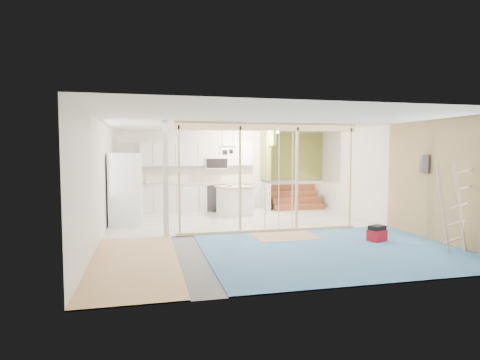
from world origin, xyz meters
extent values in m
cube|color=slate|center=(0.00, 0.00, 0.00)|extent=(7.00, 8.00, 0.01)
cube|color=white|center=(0.00, 0.00, 2.60)|extent=(7.00, 8.00, 0.01)
cube|color=silver|center=(0.00, 4.00, 1.30)|extent=(7.00, 0.01, 2.60)
cube|color=silver|center=(0.00, -4.00, 1.30)|extent=(7.00, 0.01, 2.60)
cube|color=silver|center=(-3.50, 0.00, 1.30)|extent=(0.01, 8.00, 2.60)
cube|color=silver|center=(3.50, 0.00, 1.30)|extent=(0.01, 8.00, 2.60)
cube|color=silver|center=(0.00, 2.00, 0.01)|extent=(7.00, 4.00, 0.02)
cube|color=teal|center=(1.00, -2.00, 0.01)|extent=(5.00, 4.00, 0.02)
cube|color=tan|center=(-2.75, -2.00, 0.01)|extent=(1.50, 4.00, 0.02)
cube|color=tan|center=(0.50, -0.60, 0.02)|extent=(1.40, 1.00, 0.01)
cube|color=beige|center=(0.30, 0.00, 2.50)|extent=(4.40, 0.09, 0.18)
cube|color=beige|center=(0.30, 0.00, 0.05)|extent=(4.40, 0.09, 0.06)
cube|color=silver|center=(-2.10, 0.00, 1.30)|extent=(0.12, 0.14, 2.60)
cube|color=beige|center=(-1.80, 0.00, 1.30)|extent=(0.04, 0.09, 2.40)
cube|color=beige|center=(-0.40, 0.00, 1.30)|extent=(0.05, 0.09, 2.40)
cube|color=beige|center=(1.00, 0.00, 1.30)|extent=(0.04, 0.09, 2.40)
cube|color=beige|center=(2.40, 0.00, 1.30)|extent=(0.04, 0.09, 2.40)
cylinder|color=silver|center=(0.20, -0.03, 1.22)|extent=(0.02, 0.02, 2.35)
cylinder|color=silver|center=(0.90, 0.02, 1.22)|extent=(0.02, 0.02, 2.35)
cylinder|color=silver|center=(0.55, 0.00, 1.22)|extent=(0.02, 0.02, 2.35)
cube|color=white|center=(-0.90, 3.70, 0.44)|extent=(3.60, 0.60, 0.88)
cube|color=#C4B399|center=(-0.90, 3.70, 0.91)|extent=(3.66, 0.64, 0.05)
cube|color=white|center=(-3.20, 2.60, 0.44)|extent=(0.60, 1.60, 0.88)
cube|color=#C4B399|center=(-3.20, 2.60, 0.91)|extent=(0.64, 1.64, 0.05)
cube|color=white|center=(-0.90, 3.82, 1.85)|extent=(3.60, 0.34, 0.75)
cube|color=white|center=(-0.30, 3.78, 1.55)|extent=(0.72, 0.38, 0.36)
cube|color=black|center=(-0.30, 3.59, 1.55)|extent=(0.68, 0.02, 0.30)
cube|color=olive|center=(1.30, 3.55, 1.80)|extent=(0.10, 0.90, 1.60)
cube|color=silver|center=(1.30, 3.55, 0.45)|extent=(0.10, 0.90, 0.90)
cube|color=olive|center=(1.30, 2.85, 2.35)|extent=(0.10, 0.50, 0.50)
cube|color=olive|center=(2.40, 3.97, 1.75)|extent=(2.20, 0.04, 1.60)
cube|color=silver|center=(2.40, 3.97, 0.45)|extent=(2.20, 0.04, 0.90)
cube|color=brown|center=(2.35, 3.20, 0.10)|extent=(1.70, 0.26, 0.20)
cube|color=brown|center=(2.35, 3.46, 0.30)|extent=(1.70, 0.26, 0.20)
cube|color=brown|center=(2.35, 3.72, 0.50)|extent=(1.70, 0.26, 0.20)
cube|color=brown|center=(2.35, 3.98, 0.70)|extent=(1.70, 0.26, 0.20)
torus|color=black|center=(-0.30, 1.90, 2.05)|extent=(0.52, 0.52, 0.02)
cylinder|color=black|center=(-0.45, 1.90, 2.30)|extent=(0.01, 0.01, 0.50)
cylinder|color=black|center=(-0.15, 1.90, 2.30)|extent=(0.01, 0.01, 0.50)
cylinder|color=#36363B|center=(-0.40, 1.80, 1.90)|extent=(0.14, 0.14, 0.14)
cylinder|color=#36363B|center=(-0.18, 2.00, 1.92)|extent=(0.12, 0.12, 0.12)
cube|color=tan|center=(3.48, -2.00, 1.30)|extent=(0.02, 4.00, 2.60)
cube|color=#36363B|center=(3.43, -1.40, 1.65)|extent=(0.04, 0.30, 0.40)
cylinder|color=#FFEABF|center=(1.40, 3.00, 2.54)|extent=(0.32, 0.32, 0.08)
cube|color=white|center=(-3.04, 1.73, 0.94)|extent=(0.83, 0.80, 1.88)
cube|color=#36363B|center=(-2.64, 1.73, 0.94)|extent=(0.04, 0.75, 1.85)
cube|color=white|center=(0.07, 2.70, 0.41)|extent=(1.00, 1.00, 0.82)
cube|color=#C4B399|center=(0.07, 2.70, 0.86)|extent=(1.12, 1.12, 0.05)
imported|color=white|center=(-0.07, 2.69, 0.91)|extent=(0.29, 0.29, 0.06)
imported|color=#B0B8C4|center=(-2.50, 3.64, 1.09)|extent=(0.14, 0.14, 0.33)
imported|color=silver|center=(0.52, 3.79, 1.03)|extent=(0.12, 0.12, 0.21)
cube|color=maroon|center=(2.24, -1.49, 0.13)|extent=(0.45, 0.40, 0.26)
cube|color=black|center=(2.24, -1.49, 0.30)|extent=(0.40, 0.35, 0.09)
cube|color=tan|center=(2.86, -2.67, 0.87)|extent=(0.41, 0.07, 1.72)
cube|color=tan|center=(3.24, -2.67, 0.87)|extent=(0.41, 0.07, 1.72)
cube|color=tan|center=(3.10, -2.67, 0.24)|extent=(0.41, 0.07, 0.11)
cube|color=tan|center=(3.16, -2.67, 0.57)|extent=(0.41, 0.07, 0.11)
cube|color=tan|center=(3.23, -2.67, 0.90)|extent=(0.41, 0.07, 0.11)
cube|color=tan|center=(3.30, -2.67, 1.23)|extent=(0.41, 0.07, 0.11)
cube|color=tan|center=(3.37, -2.67, 1.56)|extent=(0.41, 0.07, 0.11)
camera|label=1|loc=(-2.54, -9.01, 1.91)|focal=30.00mm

